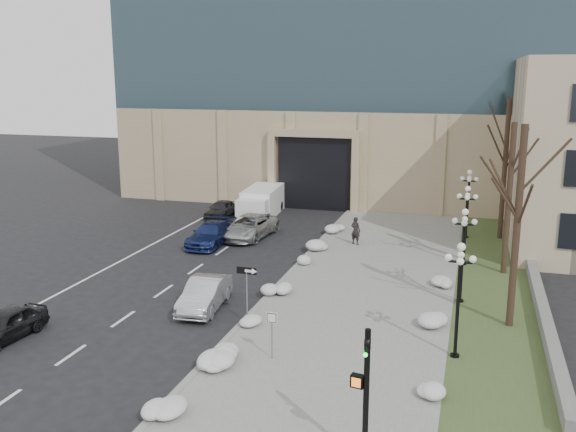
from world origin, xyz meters
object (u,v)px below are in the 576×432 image
car_c (211,234)px  car_d (249,227)px  lamppost_d (468,195)px  keep_sign (272,326)px  car_e (221,209)px  lamppost_a (459,285)px  pedestrian (356,231)px  one_way_sign (250,278)px  lamppost_b (463,243)px  traffic_signal (365,401)px  car_b (205,294)px  lamppost_c (466,215)px  box_truck (261,203)px  car_a (5,324)px

car_c → car_d: bearing=55.3°
lamppost_d → keep_sign: bearing=-107.5°
car_e → lamppost_a: lamppost_a is taller
car_c → pedestrian: bearing=14.9°
pedestrian → keep_sign: keep_sign is taller
car_c → car_e: car_c is taller
one_way_sign → lamppost_b: (9.00, 5.31, 0.91)m
pedestrian → traffic_signal: traffic_signal is taller
car_d → lamppost_a: size_ratio=1.17×
car_b → car_d: 13.63m
one_way_sign → lamppost_d: (9.00, 18.31, 0.91)m
lamppost_a → lamppost_c: size_ratio=1.00×
car_c → lamppost_b: 17.53m
car_b → one_way_sign: size_ratio=1.71×
car_b → car_d: car_d is taller
car_e → traffic_signal: (16.25, -29.11, 1.45)m
box_truck → keep_sign: bearing=-75.1°
car_b → lamppost_a: 12.17m
car_e → one_way_sign: 21.99m
pedestrian → lamppost_d: 8.18m
traffic_signal → keep_sign: bearing=138.6°
keep_sign → lamppost_c: lamppost_c is taller
traffic_signal → lamppost_a: size_ratio=0.89×
traffic_signal → car_b: bearing=142.6°
car_b → car_a: bearing=-145.0°
car_d → lamppost_c: bearing=-5.4°
car_a → lamppost_d: size_ratio=0.82×
pedestrian → car_a: bearing=78.5°
car_d → lamppost_d: bearing=20.2°
car_a → box_truck: 25.94m
car_a → lamppost_d: 29.46m
one_way_sign → pedestrian: bearing=81.5°
car_b → box_truck: 20.47m
keep_sign → lamppost_d: lamppost_d is taller
car_d → box_truck: bearing=107.1°
car_a → lamppost_b: lamppost_b is taller
traffic_signal → lamppost_c: (2.25, 21.13, 0.96)m
car_e → keep_sign: (11.62, -23.23, 0.83)m
car_e → pedestrian: pedestrian is taller
box_truck → lamppost_a: 27.42m
traffic_signal → lamppost_a: lamppost_a is taller
keep_sign → lamppost_a: 7.41m
keep_sign → traffic_signal: (4.62, -5.88, 0.62)m
car_c → lamppost_a: 20.89m
car_c → pedestrian: (9.14, 2.39, 0.31)m
car_a → traffic_signal: size_ratio=0.92×
pedestrian → box_truck: box_truck is taller
car_b → keep_sign: 6.70m
traffic_signal → lamppost_b: bearing=91.7°
car_a → lamppost_c: size_ratio=0.82×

